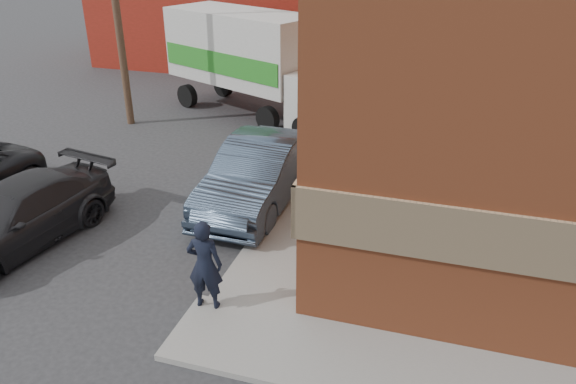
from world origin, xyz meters
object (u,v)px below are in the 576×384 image
Objects in this scene: sedan at (258,173)px; suv_b at (15,217)px; warehouse at (266,5)px; man at (205,265)px; box_truck at (256,59)px.

sedan reaches higher than suv_b.
warehouse reaches higher than man.
man reaches higher than sedan.
suv_b is at bearing -88.20° from warehouse.
sedan is 7.42m from box_truck.
box_truck reaches higher than sedan.
box_truck is at bearing 111.24° from sedan.
suv_b is (-5.19, 0.97, -0.32)m from man.
sedan is at bearing -71.61° from warehouse.
man is 0.23× the size of box_truck.
man is 0.37× the size of suv_b.
sedan is (-0.60, 4.61, -0.18)m from man.
box_truck is at bearing -81.91° from man.
sedan is at bearing 48.68° from suv_b.
suv_b is 0.63× the size of box_truck.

